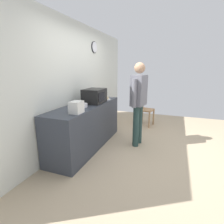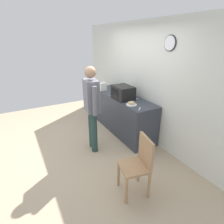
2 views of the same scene
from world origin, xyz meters
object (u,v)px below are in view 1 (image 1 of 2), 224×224
(microwave, at_px, (95,96))
(fork_utensil, at_px, (110,98))
(spoon_utensil, at_px, (87,101))
(wooden_chair, at_px, (144,108))
(toaster, at_px, (76,107))
(sandwich_plate, at_px, (106,99))
(person_standing, at_px, (139,98))
(salad_bowl, at_px, (82,105))

(microwave, height_order, fork_utensil, microwave)
(spoon_utensil, xyz_separation_m, wooden_chair, (1.54, -1.02, -0.40))
(spoon_utensil, bearing_deg, toaster, -160.52)
(sandwich_plate, distance_m, toaster, 1.35)
(microwave, bearing_deg, person_standing, -73.48)
(microwave, height_order, salad_bowl, microwave)
(microwave, xyz_separation_m, sandwich_plate, (0.45, -0.07, -0.13))
(salad_bowl, distance_m, toaster, 0.47)
(sandwich_plate, relative_size, person_standing, 0.13)
(spoon_utensil, height_order, person_standing, person_standing)
(fork_utensil, bearing_deg, person_standing, -119.23)
(fork_utensil, distance_m, spoon_utensil, 0.68)
(salad_bowl, height_order, fork_utensil, salad_bowl)
(wooden_chair, bearing_deg, toaster, 165.62)
(microwave, distance_m, wooden_chair, 1.92)
(sandwich_plate, height_order, salad_bowl, salad_bowl)
(salad_bowl, xyz_separation_m, spoon_utensil, (0.59, 0.21, -0.03))
(toaster, bearing_deg, sandwich_plate, 1.35)
(microwave, xyz_separation_m, toaster, (-0.89, -0.10, -0.05))
(toaster, bearing_deg, microwave, 6.43)
(salad_bowl, bearing_deg, sandwich_plate, -7.78)
(spoon_utensil, xyz_separation_m, person_standing, (0.13, -1.16, 0.11))
(wooden_chair, bearing_deg, salad_bowl, 159.06)
(person_standing, bearing_deg, microwave, 106.52)
(spoon_utensil, distance_m, person_standing, 1.17)
(spoon_utensil, bearing_deg, wooden_chair, -33.57)
(salad_bowl, xyz_separation_m, wooden_chair, (2.13, -0.81, -0.43))
(sandwich_plate, xyz_separation_m, wooden_chair, (1.22, -0.69, -0.42))
(microwave, distance_m, fork_utensil, 0.75)
(salad_bowl, distance_m, spoon_utensil, 0.62)
(microwave, relative_size, toaster, 2.27)
(sandwich_plate, xyz_separation_m, fork_utensil, (0.27, 0.01, -0.02))
(spoon_utensil, bearing_deg, sandwich_plate, -46.10)
(microwave, bearing_deg, sandwich_plate, -8.63)
(fork_utensil, height_order, person_standing, person_standing)
(spoon_utensil, relative_size, wooden_chair, 0.18)
(microwave, height_order, toaster, microwave)
(salad_bowl, relative_size, toaster, 1.02)
(person_standing, xyz_separation_m, wooden_chair, (1.41, 0.13, -0.51))
(toaster, distance_m, fork_utensil, 1.63)
(wooden_chair, bearing_deg, microwave, 155.61)
(person_standing, bearing_deg, spoon_utensil, 96.42)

